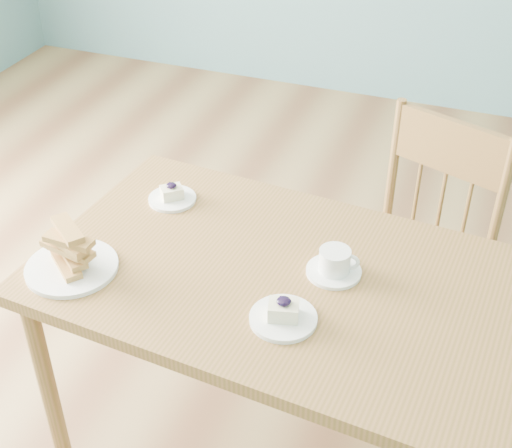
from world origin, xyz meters
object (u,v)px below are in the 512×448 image
cheesecake_plate_near (283,315)px  biscotti_plate (70,256)px  coffee_cup (335,264)px  dining_chair (414,256)px  dining_table (293,298)px  cheesecake_plate_far (172,196)px

cheesecake_plate_near → biscotti_plate: size_ratio=0.68×
coffee_cup → biscotti_plate: size_ratio=0.60×
dining_chair → biscotti_plate: size_ratio=3.79×
dining_table → biscotti_plate: 0.57m
dining_chair → cheesecake_plate_far: 0.78m
cheesecake_plate_near → coffee_cup: 0.22m
cheesecake_plate_near → biscotti_plate: biscotti_plate is taller
dining_chair → cheesecake_plate_far: bearing=-135.6°
biscotti_plate → dining_table: bearing=17.3°
dining_table → cheesecake_plate_far: cheesecake_plate_far is taller
dining_table → cheesecake_plate_near: size_ratio=8.54×
cheesecake_plate_far → coffee_cup: bearing=-16.4°
dining_table → coffee_cup: size_ratio=9.69×
dining_table → dining_chair: bearing=69.7°
cheesecake_plate_far → cheesecake_plate_near: bearing=-38.2°
cheesecake_plate_near → coffee_cup: coffee_cup is taller
dining_chair → cheesecake_plate_near: bearing=-87.4°
cheesecake_plate_near → coffee_cup: (0.06, 0.21, 0.01)m
dining_table → cheesecake_plate_far: (-0.44, 0.21, 0.08)m
dining_chair → cheesecake_plate_far: (-0.67, -0.30, 0.26)m
dining_chair → cheesecake_plate_near: 0.74m
biscotti_plate → coffee_cup: bearing=19.3°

